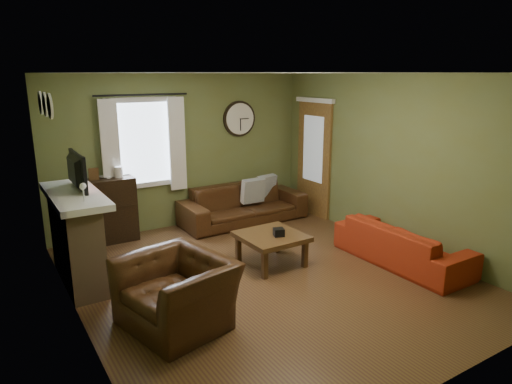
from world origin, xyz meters
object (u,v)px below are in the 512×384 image
sofa_brown (243,204)px  armchair (177,292)px  bookshelf (108,211)px  coffee_table (271,249)px  sofa_red (402,244)px

sofa_brown → armchair: armchair is taller
bookshelf → armchair: 2.87m
coffee_table → sofa_red: bearing=-30.5°
sofa_red → armchair: size_ratio=1.76×
armchair → sofa_red: bearing=73.8°
sofa_brown → armchair: (-2.35, -2.61, 0.03)m
bookshelf → sofa_brown: (2.31, -0.26, -0.18)m
sofa_brown → sofa_red: bearing=-71.2°
bookshelf → armchair: (-0.04, -2.87, -0.15)m
bookshelf → sofa_brown: 2.33m
bookshelf → sofa_red: size_ratio=0.52×
sofa_brown → coffee_table: sofa_brown is taller
sofa_brown → sofa_red: (0.94, -2.77, -0.04)m
sofa_brown → bookshelf: bearing=173.6°
bookshelf → sofa_red: bearing=-43.0°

